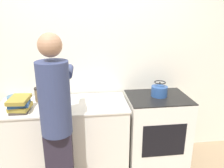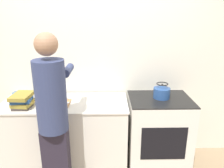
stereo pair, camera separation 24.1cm
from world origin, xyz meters
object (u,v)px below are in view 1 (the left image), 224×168
oven (156,131)px  person (56,118)px  bowl_prep (15,99)px  kettle (159,90)px  knife (58,104)px  canister_jar (40,94)px  cutting_board (56,106)px

oven → person: bearing=-157.1°
bowl_prep → oven: bearing=-4.0°
kettle → person: bearing=-156.5°
knife → bowl_prep: 0.52m
person → oven: bearing=22.9°
knife → canister_jar: 0.28m
cutting_board → canister_jar: canister_jar is taller
oven → bowl_prep: bowl_prep is taller
person → knife: person is taller
person → bowl_prep: bearing=131.9°
person → kettle: size_ratio=8.93×
canister_jar → kettle: bearing=-4.8°
canister_jar → oven: bearing=-5.8°
bowl_prep → canister_jar: canister_jar is taller
oven → canister_jar: (-1.40, 0.14, 0.51)m
oven → canister_jar: size_ratio=5.58×
cutting_board → oven: bearing=2.1°
oven → kettle: (0.02, 0.02, 0.54)m
cutting_board → knife: size_ratio=1.23×
oven → kettle: bearing=53.0°
person → canister_jar: size_ratio=10.42×
oven → knife: (-1.18, -0.02, 0.44)m
bowl_prep → canister_jar: size_ratio=1.06×
knife → canister_jar: bearing=165.3°
cutting_board → kettle: (1.22, 0.07, 0.11)m
oven → canister_jar: bearing=174.2°
oven → kettle: kettle is taller
oven → cutting_board: 1.28m
knife → kettle: 1.20m
kettle → canister_jar: kettle is taller
cutting_board → canister_jar: size_ratio=1.73×
bowl_prep → canister_jar: 0.28m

